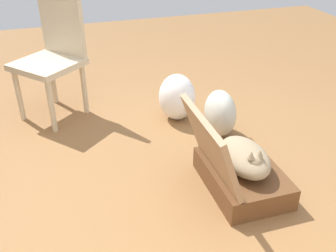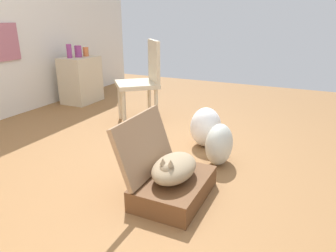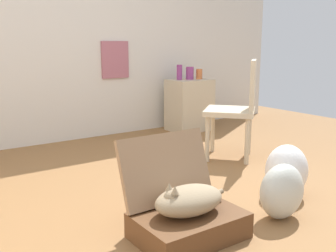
# 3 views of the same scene
# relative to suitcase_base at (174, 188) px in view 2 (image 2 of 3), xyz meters

# --- Properties ---
(ground_plane) EXTENTS (7.68, 7.68, 0.00)m
(ground_plane) POSITION_rel_suitcase_base_xyz_m (0.33, 0.50, -0.08)
(ground_plane) COLOR olive
(ground_plane) RESTS_ON ground
(suitcase_base) EXTENTS (0.62, 0.44, 0.15)m
(suitcase_base) POSITION_rel_suitcase_base_xyz_m (0.00, 0.00, 0.00)
(suitcase_base) COLOR brown
(suitcase_base) RESTS_ON ground
(suitcase_lid) EXTENTS (0.62, 0.18, 0.42)m
(suitcase_lid) POSITION_rel_suitcase_base_xyz_m (0.00, 0.24, 0.29)
(suitcase_lid) COLOR #9B7756
(suitcase_lid) RESTS_ON suitcase_base
(cat) EXTENTS (0.52, 0.28, 0.20)m
(cat) POSITION_rel_suitcase_base_xyz_m (-0.01, 0.00, 0.16)
(cat) COLOR #998466
(cat) RESTS_ON suitcase_base
(plastic_bag_white) EXTENTS (0.34, 0.23, 0.37)m
(plastic_bag_white) POSITION_rel_suitcase_base_xyz_m (0.66, -0.13, 0.11)
(plastic_bag_white) COLOR silver
(plastic_bag_white) RESTS_ON ground
(plastic_bag_clear) EXTENTS (0.32, 0.30, 0.39)m
(plastic_bag_clear) POSITION_rel_suitcase_base_xyz_m (1.00, 0.11, 0.12)
(plastic_bag_clear) COLOR white
(plastic_bag_clear) RESTS_ON ground
(side_table) EXTENTS (0.54, 0.41, 0.67)m
(side_table) POSITION_rel_suitcase_base_xyz_m (1.82, 2.35, 0.26)
(side_table) COLOR beige
(side_table) RESTS_ON ground
(vase_tall) EXTENTS (0.07, 0.07, 0.19)m
(vase_tall) POSITION_rel_suitcase_base_xyz_m (1.69, 2.40, 0.69)
(vase_tall) COLOR #8C387A
(vase_tall) RESTS_ON side_table
(vase_short) EXTENTS (0.08, 0.08, 0.13)m
(vase_short) POSITION_rel_suitcase_base_xyz_m (1.96, 2.32, 0.66)
(vase_short) COLOR #CC6B38
(vase_short) RESTS_ON side_table
(vase_round) EXTENTS (0.10, 0.10, 0.16)m
(vase_round) POSITION_rel_suitcase_base_xyz_m (1.82, 2.35, 0.68)
(vase_round) COLOR #8C387A
(vase_round) RESTS_ON side_table
(chair) EXTENTS (0.66, 0.66, 0.98)m
(chair) POSITION_rel_suitcase_base_xyz_m (1.40, 1.04, 0.46)
(chair) COLOR beige
(chair) RESTS_ON ground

